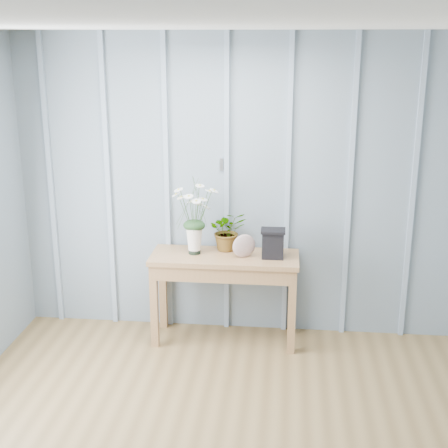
# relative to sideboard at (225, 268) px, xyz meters

# --- Properties ---
(room_shell) EXTENTS (4.00, 4.50, 2.50)m
(room_shell) POSITION_rel_sideboard_xyz_m (0.24, -1.08, 1.35)
(room_shell) COLOR gray
(room_shell) RESTS_ON ground
(sideboard) EXTENTS (1.20, 0.45, 0.75)m
(sideboard) POSITION_rel_sideboard_xyz_m (0.00, 0.00, 0.00)
(sideboard) COLOR #966B42
(sideboard) RESTS_ON ground
(daisy_vase) EXTENTS (0.44, 0.33, 0.62)m
(daisy_vase) POSITION_rel_sideboard_xyz_m (-0.25, 0.02, 0.50)
(daisy_vase) COLOR black
(daisy_vase) RESTS_ON sideboard
(spider_plant) EXTENTS (0.36, 0.33, 0.33)m
(spider_plant) POSITION_rel_sideboard_xyz_m (0.01, 0.14, 0.28)
(spider_plant) COLOR #1A3A1C
(spider_plant) RESTS_ON sideboard
(felt_disc_vessel) EXTENTS (0.20, 0.13, 0.19)m
(felt_disc_vessel) POSITION_rel_sideboard_xyz_m (0.16, -0.03, 0.21)
(felt_disc_vessel) COLOR #844E57
(felt_disc_vessel) RESTS_ON sideboard
(carved_box) EXTENTS (0.19, 0.15, 0.24)m
(carved_box) POSITION_rel_sideboard_xyz_m (0.39, -0.01, 0.24)
(carved_box) COLOR black
(carved_box) RESTS_ON sideboard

